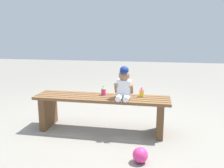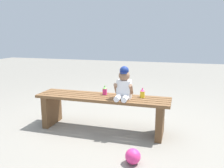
{
  "view_description": "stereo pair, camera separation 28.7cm",
  "coord_description": "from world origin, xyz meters",
  "views": [
    {
      "loc": [
        0.67,
        -2.81,
        1.24
      ],
      "look_at": [
        0.15,
        -0.05,
        0.64
      ],
      "focal_mm": 37.24,
      "sensor_mm": 36.0,
      "label": 1
    },
    {
      "loc": [
        0.94,
        -2.74,
        1.24
      ],
      "look_at": [
        0.15,
        -0.05,
        0.64
      ],
      "focal_mm": 37.24,
      "sensor_mm": 36.0,
      "label": 2
    }
  ],
  "objects": [
    {
      "name": "child_figure",
      "position": [
        0.29,
        -0.04,
        0.64
      ],
      "size": [
        0.23,
        0.27,
        0.4
      ],
      "color": "white",
      "rests_on": "park_bench"
    },
    {
      "name": "ground_plane",
      "position": [
        0.0,
        0.0,
        0.0
      ],
      "size": [
        16.0,
        16.0,
        0.0
      ],
      "primitive_type": "plane",
      "color": "gray"
    },
    {
      "name": "sippy_cup_left",
      "position": [
        0.01,
        0.08,
        0.52
      ],
      "size": [
        0.06,
        0.06,
        0.12
      ],
      "color": "#E5337F",
      "rests_on": "park_bench"
    },
    {
      "name": "sippy_cup_right",
      "position": [
        0.51,
        0.08,
        0.52
      ],
      "size": [
        0.06,
        0.06,
        0.12
      ],
      "color": "yellow",
      "rests_on": "park_bench"
    },
    {
      "name": "toy_ball",
      "position": [
        0.55,
        -0.71,
        0.08
      ],
      "size": [
        0.15,
        0.15,
        0.15
      ],
      "primitive_type": "sphere",
      "color": "#E5337F",
      "rests_on": "ground_plane"
    },
    {
      "name": "park_bench",
      "position": [
        0.0,
        0.0,
        0.31
      ],
      "size": [
        1.74,
        0.4,
        0.46
      ],
      "color": "brown",
      "rests_on": "ground_plane"
    }
  ]
}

